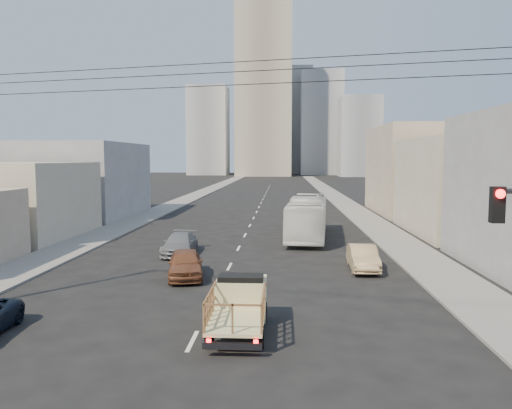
# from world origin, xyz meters

# --- Properties ---
(ground) EXTENTS (420.00, 420.00, 0.00)m
(ground) POSITION_xyz_m (0.00, 0.00, 0.00)
(ground) COLOR black
(ground) RESTS_ON ground
(sidewalk_left) EXTENTS (3.50, 180.00, 0.12)m
(sidewalk_left) POSITION_xyz_m (-11.75, 70.00, 0.06)
(sidewalk_left) COLOR slate
(sidewalk_left) RESTS_ON ground
(sidewalk_right) EXTENTS (3.50, 180.00, 0.12)m
(sidewalk_right) POSITION_xyz_m (11.75, 70.00, 0.06)
(sidewalk_right) COLOR slate
(sidewalk_right) RESTS_ON ground
(lane_dashes) EXTENTS (0.15, 104.00, 0.01)m
(lane_dashes) POSITION_xyz_m (0.00, 53.00, 0.01)
(lane_dashes) COLOR silver
(lane_dashes) RESTS_ON ground
(flatbed_pickup) EXTENTS (1.95, 4.41, 1.90)m
(flatbed_pickup) POSITION_xyz_m (1.53, 3.04, 1.09)
(flatbed_pickup) COLOR beige
(flatbed_pickup) RESTS_ON ground
(city_bus) EXTENTS (3.91, 12.15, 3.33)m
(city_bus) POSITION_xyz_m (5.08, 24.95, 1.66)
(city_bus) COLOR white
(city_bus) RESTS_ON ground
(sedan_brown) EXTENTS (2.57, 4.67, 1.50)m
(sedan_brown) POSITION_xyz_m (-2.04, 11.18, 0.75)
(sedan_brown) COLOR brown
(sedan_brown) RESTS_ON ground
(sedan_tan) EXTENTS (1.58, 4.28, 1.40)m
(sedan_tan) POSITION_xyz_m (7.67, 13.56, 0.70)
(sedan_tan) COLOR tan
(sedan_tan) RESTS_ON ground
(sedan_grey) EXTENTS (2.02, 4.75, 1.37)m
(sedan_grey) POSITION_xyz_m (-3.69, 17.63, 0.68)
(sedan_grey) COLOR slate
(sedan_grey) RESTS_ON ground
(overhead_wires) EXTENTS (23.01, 5.02, 0.72)m
(overhead_wires) POSITION_xyz_m (0.00, 1.50, 8.97)
(overhead_wires) COLOR black
(overhead_wires) RESTS_ON ground
(bldg_right_mid) EXTENTS (11.00, 14.00, 8.00)m
(bldg_right_mid) POSITION_xyz_m (19.50, 28.00, 4.00)
(bldg_right_mid) COLOR #ACA58A
(bldg_right_mid) RESTS_ON ground
(bldg_right_far) EXTENTS (12.00, 16.00, 10.00)m
(bldg_right_far) POSITION_xyz_m (20.00, 44.00, 5.00)
(bldg_right_far) COLOR tan
(bldg_right_far) RESTS_ON ground
(bldg_left_mid) EXTENTS (11.00, 12.00, 6.00)m
(bldg_left_mid) POSITION_xyz_m (-19.00, 24.00, 3.00)
(bldg_left_mid) COLOR #ACA58A
(bldg_left_mid) RESTS_ON ground
(bldg_left_far) EXTENTS (12.00, 16.00, 8.00)m
(bldg_left_far) POSITION_xyz_m (-19.50, 39.00, 4.00)
(bldg_left_far) COLOR gray
(bldg_left_far) RESTS_ON ground
(high_rise_tower) EXTENTS (20.00, 20.00, 60.00)m
(high_rise_tower) POSITION_xyz_m (-4.00, 170.00, 30.00)
(high_rise_tower) COLOR gray
(high_rise_tower) RESTS_ON ground
(midrise_ne) EXTENTS (16.00, 16.00, 40.00)m
(midrise_ne) POSITION_xyz_m (18.00, 185.00, 20.00)
(midrise_ne) COLOR gray
(midrise_ne) RESTS_ON ground
(midrise_nw) EXTENTS (15.00, 15.00, 34.00)m
(midrise_nw) POSITION_xyz_m (-26.00, 180.00, 17.00)
(midrise_nw) COLOR gray
(midrise_nw) RESTS_ON ground
(midrise_back) EXTENTS (18.00, 18.00, 44.00)m
(midrise_back) POSITION_xyz_m (6.00, 200.00, 22.00)
(midrise_back) COLOR gray
(midrise_back) RESTS_ON ground
(midrise_east) EXTENTS (14.00, 14.00, 28.00)m
(midrise_east) POSITION_xyz_m (30.00, 165.00, 14.00)
(midrise_east) COLOR gray
(midrise_east) RESTS_ON ground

